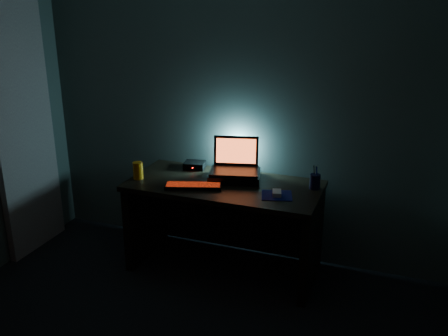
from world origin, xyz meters
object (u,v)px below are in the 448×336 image
object	(u,v)px
laptop	(235,163)
pen_cup	(315,182)
juice_glass	(138,171)
keyboard	(193,186)
router	(195,165)
mouse	(277,193)

from	to	relation	value
laptop	pen_cup	world-z (taller)	laptop
pen_cup	juice_glass	bearing A→B (deg)	-168.60
laptop	pen_cup	bearing A→B (deg)	-16.66
keyboard	router	xyz separation A→B (m)	(-0.16, 0.40, 0.02)
laptop	mouse	size ratio (longest dim) A/B	4.16
keyboard	router	world-z (taller)	router
keyboard	mouse	bearing A→B (deg)	-12.47
mouse	juice_glass	size ratio (longest dim) A/B	0.75
pen_cup	laptop	bearing A→B (deg)	177.44
juice_glass	router	world-z (taller)	juice_glass
laptop	keyboard	bearing A→B (deg)	-138.91
keyboard	mouse	xyz separation A→B (m)	(0.64, 0.06, 0.01)
pen_cup	router	size ratio (longest dim) A/B	0.60
mouse	pen_cup	xyz separation A→B (m)	(0.23, 0.23, 0.04)
mouse	router	distance (m)	0.87
keyboard	router	size ratio (longest dim) A/B	2.36
juice_glass	pen_cup	bearing A→B (deg)	11.40
keyboard	laptop	bearing A→B (deg)	37.06
keyboard	juice_glass	xyz separation A→B (m)	(-0.49, 0.02, 0.06)
mouse	juice_glass	xyz separation A→B (m)	(-1.13, -0.04, 0.05)
keyboard	mouse	size ratio (longest dim) A/B	4.33
mouse	pen_cup	distance (m)	0.33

